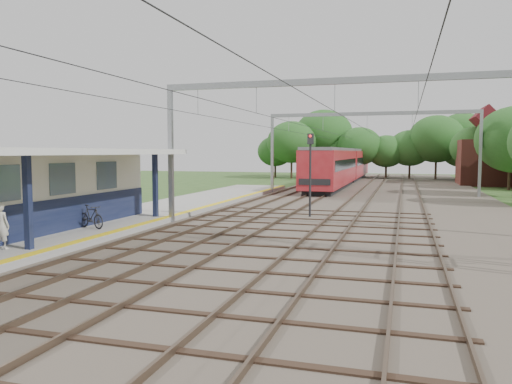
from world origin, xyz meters
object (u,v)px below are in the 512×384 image
(person, at_px, (2,226))
(signal_post, at_px, (310,164))
(bicycle, at_px, (91,217))
(train, at_px, (343,165))

(person, height_order, signal_post, signal_post)
(person, height_order, bicycle, person)
(person, relative_size, bicycle, 0.94)
(person, xyz_separation_m, train, (6.31, 44.10, 1.06))
(bicycle, xyz_separation_m, train, (6.18, 39.24, 1.34))
(train, relative_size, signal_post, 8.05)
(bicycle, relative_size, train, 0.05)
(train, bearing_deg, bicycle, -98.96)
(signal_post, bearing_deg, person, -145.83)
(train, bearing_deg, signal_post, -86.56)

